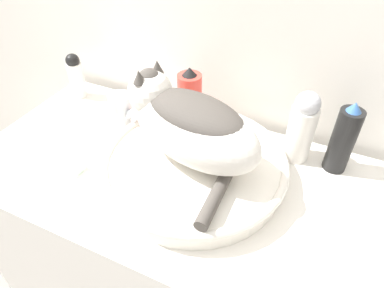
% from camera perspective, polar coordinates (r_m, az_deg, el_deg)
% --- Properties ---
extents(vanity_counter, '(1.04, 0.52, 0.84)m').
position_cam_1_polar(vanity_counter, '(1.17, -2.05, -19.56)').
color(vanity_counter, white).
rests_on(vanity_counter, ground_plane).
extents(sink_basin, '(0.44, 0.44, 0.06)m').
position_cam_1_polar(sink_basin, '(0.81, 0.41, -3.63)').
color(sink_basin, white).
rests_on(sink_basin, vanity_counter).
extents(cat, '(0.35, 0.30, 0.19)m').
position_cam_1_polar(cat, '(0.74, -0.41, 3.47)').
color(cat, silver).
rests_on(cat, sink_basin).
extents(faucet, '(0.15, 0.08, 0.13)m').
position_cam_1_polar(faucet, '(0.93, -11.28, 5.29)').
color(faucet, silver).
rests_on(faucet, vanity_counter).
extents(hairspray_can_black, '(0.05, 0.05, 0.19)m').
position_cam_1_polar(hairspray_can_black, '(0.87, 23.87, 0.68)').
color(hairspray_can_black, black).
rests_on(hairspray_can_black, vanity_counter).
extents(spray_bottle_trigger, '(0.07, 0.07, 0.19)m').
position_cam_1_polar(spray_bottle_trigger, '(0.93, -0.41, 7.19)').
color(spray_bottle_trigger, '#DB3D33').
rests_on(spray_bottle_trigger, vanity_counter).
extents(lotion_bottle_white, '(0.07, 0.07, 0.19)m').
position_cam_1_polar(lotion_bottle_white, '(0.86, 17.83, 2.74)').
color(lotion_bottle_white, white).
rests_on(lotion_bottle_white, vanity_counter).
extents(deodorant_stick, '(0.05, 0.05, 0.14)m').
position_cam_1_polar(deodorant_stick, '(1.14, -18.75, 10.72)').
color(deodorant_stick, white).
rests_on(deodorant_stick, vanity_counter).
extents(soap_bar, '(0.08, 0.04, 0.02)m').
position_cam_1_polar(soap_bar, '(0.89, -20.05, -3.28)').
color(soap_bar, silver).
rests_on(soap_bar, vanity_counter).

